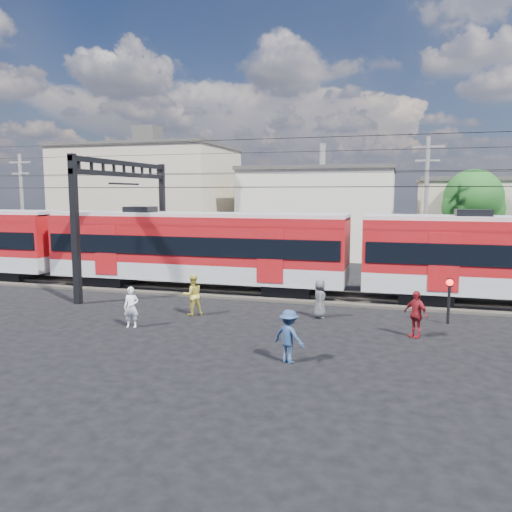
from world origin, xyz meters
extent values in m
plane|color=black|center=(0.00, 0.00, 0.00)|extent=(120.00, 120.00, 0.00)
cube|color=#2D2823|center=(0.00, 8.00, 0.06)|extent=(70.00, 3.40, 0.12)
cube|color=#59544C|center=(0.00, 7.25, 0.18)|extent=(70.00, 0.12, 0.12)
cube|color=#59544C|center=(0.00, 8.75, 0.18)|extent=(70.00, 0.12, 0.12)
cube|color=black|center=(-17.56, 8.00, 0.35)|extent=(2.40, 2.20, 0.70)
cube|color=black|center=(-11.00, 8.00, 0.35)|extent=(2.40, 2.20, 0.70)
cube|color=black|center=(-0.76, 8.00, 0.35)|extent=(2.40, 2.20, 0.70)
cube|color=#979A9E|center=(-5.88, 8.00, 1.15)|extent=(16.00, 3.00, 0.90)
cube|color=#990D0E|center=(-5.88, 8.00, 2.80)|extent=(16.00, 3.00, 2.40)
cube|color=black|center=(-5.88, 8.00, 2.55)|extent=(15.68, 3.08, 0.95)
cube|color=#979A9E|center=(-5.88, 8.00, 4.05)|extent=(16.00, 2.60, 0.25)
cube|color=black|center=(5.80, 8.00, 0.35)|extent=(2.40, 2.20, 0.70)
cube|color=black|center=(-10.00, 3.50, 3.50)|extent=(0.30, 0.30, 7.00)
cube|color=black|center=(-10.00, 12.50, 3.50)|extent=(0.30, 0.30, 7.00)
cube|color=black|center=(-10.00, 8.00, 6.80)|extent=(0.25, 9.30, 0.25)
cube|color=black|center=(-10.00, 8.00, 6.20)|extent=(0.25, 9.30, 0.25)
cylinder|color=black|center=(0.00, 7.30, 5.50)|extent=(70.00, 0.03, 0.03)
cylinder|color=black|center=(0.00, 8.70, 5.50)|extent=(70.00, 0.03, 0.03)
cylinder|color=black|center=(0.00, 7.30, 6.20)|extent=(70.00, 0.03, 0.03)
cylinder|color=black|center=(0.00, 8.70, 6.20)|extent=(70.00, 0.03, 0.03)
cylinder|color=black|center=(0.00, 4.50, 7.50)|extent=(70.00, 0.03, 0.03)
cylinder|color=black|center=(0.00, 11.50, 7.50)|extent=(70.00, 0.03, 0.03)
cube|color=tan|center=(-17.00, 24.00, 4.50)|extent=(14.00, 10.00, 9.00)
cube|color=#3F3D3A|center=(-17.00, 24.00, 9.15)|extent=(14.28, 10.20, 0.30)
cube|color=#BBB5A3|center=(-2.00, 27.00, 3.50)|extent=(12.00, 12.00, 7.00)
cube|color=#3F3D3A|center=(-2.00, 27.00, 7.15)|extent=(12.24, 12.24, 0.30)
cylinder|color=slate|center=(6.00, 15.00, 4.25)|extent=(0.24, 0.24, 8.50)
cube|color=slate|center=(6.00, 15.00, 7.90)|extent=(1.80, 0.12, 0.12)
cube|color=slate|center=(6.00, 15.00, 7.10)|extent=(1.40, 0.12, 0.12)
cylinder|color=slate|center=(-22.00, 14.00, 4.00)|extent=(0.24, 0.24, 8.00)
cube|color=slate|center=(-22.00, 14.00, 7.40)|extent=(1.80, 0.12, 0.12)
cube|color=slate|center=(-22.00, 14.00, 6.60)|extent=(1.40, 0.12, 0.12)
cylinder|color=#382619|center=(9.00, 18.00, 1.96)|extent=(0.36, 0.36, 3.92)
sphere|color=#144716|center=(9.00, 18.00, 4.90)|extent=(3.64, 3.64, 3.64)
sphere|color=#144716|center=(9.60, 18.30, 4.20)|extent=(2.80, 2.80, 2.80)
imported|color=silver|center=(-5.43, 0.48, 0.80)|extent=(0.65, 0.49, 1.59)
imported|color=gold|center=(-3.91, 2.97, 0.88)|extent=(1.08, 1.05, 1.75)
imported|color=navy|center=(1.34, -1.83, 0.83)|extent=(1.23, 1.00, 1.67)
imported|color=maroon|center=(5.18, 2.07, 0.86)|extent=(1.04, 0.98, 1.72)
imported|color=#454649|center=(1.41, 3.95, 0.81)|extent=(0.65, 0.87, 1.62)
cylinder|color=black|center=(6.51, 4.39, 0.87)|extent=(0.12, 0.12, 1.73)
sphere|color=#FF140C|center=(6.51, 4.39, 1.68)|extent=(0.27, 0.27, 0.27)
cube|color=black|center=(6.51, 4.39, 1.68)|extent=(0.24, 0.06, 0.34)
camera|label=1|loc=(4.46, -16.46, 5.22)|focal=35.00mm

